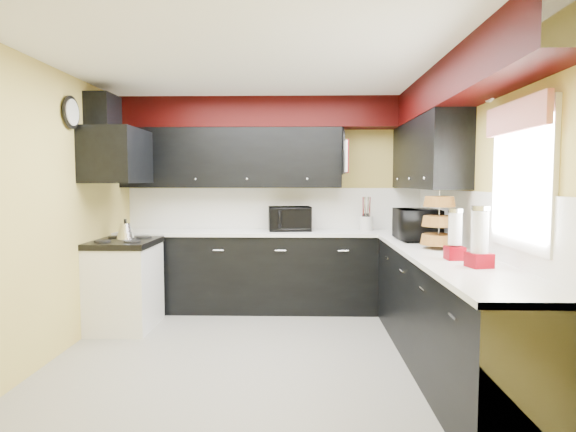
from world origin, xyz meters
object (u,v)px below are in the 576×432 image
at_px(toaster_oven, 290,219).
at_px(utensil_crock, 366,224).
at_px(kettle, 125,231).
at_px(microwave, 417,225).
at_px(knife_block, 366,222).

xyz_separation_m(toaster_oven, utensil_crock, (0.90, 0.02, -0.06)).
bearing_deg(kettle, microwave, -3.82).
bearing_deg(utensil_crock, knife_block, 90.00).
relative_size(utensil_crock, kettle, 0.94).
xyz_separation_m(toaster_oven, knife_block, (0.90, 0.04, -0.05)).
bearing_deg(microwave, toaster_oven, 53.66).
height_order(microwave, kettle, microwave).
distance_m(toaster_oven, microwave, 1.56).
distance_m(microwave, utensil_crock, 0.98).
bearing_deg(toaster_oven, kettle, -164.49).
height_order(toaster_oven, knife_block, toaster_oven).
xyz_separation_m(knife_block, kettle, (-2.62, -0.72, -0.03)).
height_order(toaster_oven, utensil_crock, toaster_oven).
bearing_deg(toaster_oven, utensil_crock, -4.95).
relative_size(toaster_oven, kettle, 2.70).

